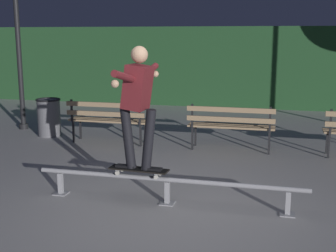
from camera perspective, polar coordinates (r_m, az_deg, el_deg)
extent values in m
plane|color=#ADAAA8|center=(5.60, -0.70, -10.73)|extent=(90.00, 90.00, 0.00)
cube|color=#234C28|center=(13.83, 8.58, 7.53)|extent=(24.00, 1.20, 2.37)
cylinder|color=#9E9EA3|center=(5.71, -0.10, -6.86)|extent=(3.52, 0.06, 0.06)
cube|color=#9E9EA3|center=(6.28, -13.56, -7.16)|extent=(0.06, 0.06, 0.29)
cube|color=#9E9EA3|center=(6.32, -13.50, -8.36)|extent=(0.18, 0.18, 0.01)
cube|color=#9E9EA3|center=(5.76, -0.10, -8.53)|extent=(0.06, 0.06, 0.29)
cube|color=#9E9EA3|center=(5.81, -0.10, -9.82)|extent=(0.18, 0.18, 0.01)
cube|color=#9E9EA3|center=(5.61, 15.07, -9.51)|extent=(0.06, 0.06, 0.29)
cube|color=#9E9EA3|center=(5.66, 15.00, -10.83)|extent=(0.18, 0.18, 0.01)
cube|color=black|center=(5.77, -3.77, -5.54)|extent=(0.79, 0.25, 0.02)
cube|color=black|center=(5.77, -3.77, -5.44)|extent=(0.78, 0.24, 0.00)
cube|color=#9E9EA3|center=(5.69, -1.27, -5.96)|extent=(0.06, 0.17, 0.02)
cube|color=#9E9EA3|center=(5.88, -6.18, -5.45)|extent=(0.06, 0.17, 0.02)
cylinder|color=beige|center=(5.63, -1.54, -6.54)|extent=(0.05, 0.03, 0.05)
cylinder|color=beige|center=(5.77, -1.00, -6.07)|extent=(0.05, 0.03, 0.05)
cylinder|color=beige|center=(5.82, -6.49, -5.99)|extent=(0.05, 0.03, 0.05)
cylinder|color=beige|center=(5.96, -5.85, -5.56)|extent=(0.05, 0.03, 0.05)
cube|color=black|center=(5.70, -2.08, -5.48)|extent=(0.27, 0.12, 0.03)
cube|color=black|center=(5.83, -5.42, -5.14)|extent=(0.27, 0.12, 0.03)
cylinder|color=black|center=(5.62, -2.49, -1.78)|extent=(0.21, 0.14, 0.79)
cylinder|color=black|center=(5.72, -5.12, -1.57)|extent=(0.21, 0.14, 0.79)
cube|color=maroon|center=(5.55, -3.91, 4.97)|extent=(0.36, 0.38, 0.57)
cylinder|color=maroon|center=(5.19, -5.51, 6.25)|extent=(0.13, 0.61, 0.21)
cylinder|color=maroon|center=(5.89, -2.54, 6.92)|extent=(0.13, 0.61, 0.21)
sphere|color=tan|center=(4.94, -6.80, 5.38)|extent=(0.09, 0.09, 0.09)
sphere|color=tan|center=(6.16, -1.62, 6.66)|extent=(0.09, 0.09, 0.09)
sphere|color=tan|center=(5.51, -3.67, 9.09)|extent=(0.21, 0.21, 0.21)
cube|color=black|center=(8.93, -2.92, -0.77)|extent=(0.04, 0.04, 0.44)
cube|color=black|center=(8.64, -3.53, -1.21)|extent=(0.04, 0.04, 0.44)
cube|color=black|center=(8.51, -3.65, 1.62)|extent=(0.04, 0.04, 0.44)
cube|color=black|center=(9.43, -11.13, -0.32)|extent=(0.04, 0.04, 0.44)
cube|color=black|center=(9.15, -11.97, -0.71)|extent=(0.04, 0.04, 0.44)
cube|color=black|center=(9.03, -12.20, 1.96)|extent=(0.04, 0.04, 0.44)
cube|color=#A38460|center=(9.10, -7.22, 0.90)|extent=(1.60, 0.09, 0.04)
cube|color=#A38460|center=(8.97, -7.54, 0.74)|extent=(1.60, 0.09, 0.04)
cube|color=#A38460|center=(8.84, -7.87, 0.58)|extent=(1.60, 0.09, 0.04)
cube|color=#A38460|center=(8.75, -8.07, 1.53)|extent=(1.60, 0.04, 0.09)
cube|color=#A38460|center=(8.72, -8.10, 2.70)|extent=(1.60, 0.04, 0.09)
cube|color=black|center=(8.56, 12.83, -1.59)|extent=(0.04, 0.04, 0.44)
cube|color=black|center=(8.25, 12.78, -2.08)|extent=(0.04, 0.04, 0.44)
cube|color=black|center=(8.12, 12.91, 0.87)|extent=(0.04, 0.04, 0.44)
cube|color=black|center=(8.70, 3.53, -1.12)|extent=(0.04, 0.04, 0.44)
cube|color=black|center=(8.39, 3.13, -1.58)|extent=(0.04, 0.04, 0.44)
cube|color=black|center=(8.26, 3.11, 1.33)|extent=(0.04, 0.04, 0.44)
cube|color=#A38460|center=(8.53, 8.18, 0.17)|extent=(1.60, 0.09, 0.04)
cube|color=#A38460|center=(8.40, 8.08, -0.01)|extent=(1.60, 0.09, 0.04)
cube|color=#A38460|center=(8.26, 7.97, -0.20)|extent=(1.60, 0.09, 0.04)
cube|color=#A38460|center=(8.16, 7.95, 0.82)|extent=(1.60, 0.04, 0.09)
cube|color=#A38460|center=(8.13, 7.99, 2.06)|extent=(1.60, 0.04, 0.09)
cube|color=black|center=(8.61, 19.63, -1.91)|extent=(0.04, 0.04, 0.44)
cube|color=black|center=(8.30, 19.84, -2.42)|extent=(0.04, 0.04, 0.44)
cube|color=black|center=(8.17, 20.07, 0.52)|extent=(0.04, 0.04, 0.44)
cylinder|color=black|center=(10.61, -18.52, 9.21)|extent=(0.11, 0.11, 3.60)
cylinder|color=black|center=(10.80, -17.94, -0.03)|extent=(0.20, 0.20, 0.12)
cylinder|color=slate|center=(9.86, -14.95, 1.03)|extent=(0.48, 0.48, 0.78)
torus|color=black|center=(9.80, -15.07, 3.27)|extent=(0.52, 0.52, 0.04)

